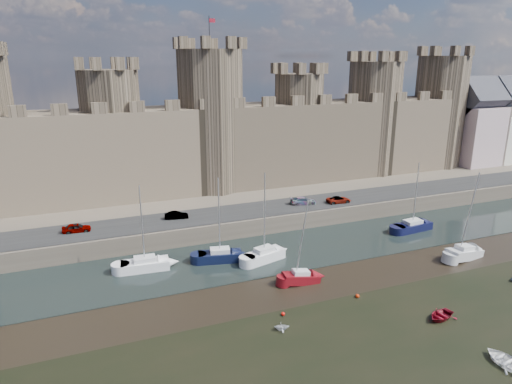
# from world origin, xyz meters

# --- Properties ---
(ground) EXTENTS (160.00, 160.00, 0.00)m
(ground) POSITION_xyz_m (0.00, 0.00, 0.00)
(ground) COLOR black
(ground) RESTS_ON ground
(water_channel) EXTENTS (160.00, 12.00, 0.08)m
(water_channel) POSITION_xyz_m (0.00, 24.00, 0.04)
(water_channel) COLOR black
(water_channel) RESTS_ON ground
(quay) EXTENTS (160.00, 60.00, 2.50)m
(quay) POSITION_xyz_m (0.00, 60.00, 1.25)
(quay) COLOR #4C443A
(quay) RESTS_ON ground
(road) EXTENTS (160.00, 7.00, 0.10)m
(road) POSITION_xyz_m (0.00, 34.00, 2.55)
(road) COLOR black
(road) RESTS_ON quay
(castle) EXTENTS (108.50, 11.00, 29.00)m
(castle) POSITION_xyz_m (-0.64, 48.00, 11.67)
(castle) COLOR #42382B
(castle) RESTS_ON quay
(car_0) EXTENTS (3.62, 1.63, 1.21)m
(car_0) POSITION_xyz_m (-20.46, 34.18, 3.10)
(car_0) COLOR gray
(car_0) RESTS_ON quay
(car_1) EXTENTS (3.43, 1.69, 1.08)m
(car_1) POSITION_xyz_m (-7.36, 34.43, 3.04)
(car_1) COLOR gray
(car_1) RESTS_ON quay
(car_2) EXTENTS (4.23, 2.41, 1.15)m
(car_2) POSITION_xyz_m (12.17, 33.83, 3.08)
(car_2) COLOR gray
(car_2) RESTS_ON quay
(car_3) EXTENTS (3.93, 2.03, 1.06)m
(car_3) POSITION_xyz_m (17.63, 32.45, 3.03)
(car_3) COLOR gray
(car_3) RESTS_ON quay
(sailboat_0) EXTENTS (5.74, 2.65, 10.43)m
(sailboat_0) POSITION_xyz_m (-13.22, 25.01, 0.81)
(sailboat_0) COLOR white
(sailboat_0) RESTS_ON ground
(sailboat_1) EXTENTS (5.63, 3.13, 10.65)m
(sailboat_1) POSITION_xyz_m (-4.23, 24.08, 0.83)
(sailboat_1) COLOR black
(sailboat_1) RESTS_ON ground
(sailboat_2) EXTENTS (5.55, 3.34, 11.22)m
(sailboat_2) POSITION_xyz_m (0.91, 22.19, 0.87)
(sailboat_2) COLOR white
(sailboat_2) RESTS_ON ground
(sailboat_3) EXTENTS (5.93, 2.71, 10.10)m
(sailboat_3) POSITION_xyz_m (24.89, 23.81, 0.78)
(sailboat_3) COLOR black
(sailboat_3) RESTS_ON ground
(sailboat_4) EXTENTS (4.30, 1.97, 9.76)m
(sailboat_4) POSITION_xyz_m (2.57, 15.47, 0.72)
(sailboat_4) COLOR maroon
(sailboat_4) RESTS_ON ground
(sailboat_5) EXTENTS (5.40, 2.75, 11.15)m
(sailboat_5) POSITION_xyz_m (24.59, 13.81, 0.79)
(sailboat_5) COLOR beige
(sailboat_5) RESTS_ON ground
(dinghy_2) EXTENTS (2.57, 3.51, 0.71)m
(dinghy_2) POSITION_xyz_m (11.88, -3.32, 0.35)
(dinghy_2) COLOR silver
(dinghy_2) RESTS_ON ground
(dinghy_3) EXTENTS (1.76, 1.64, 0.75)m
(dinghy_3) POSITION_xyz_m (-3.27, 7.82, 0.37)
(dinghy_3) COLOR silver
(dinghy_3) RESTS_ON ground
(dinghy_4) EXTENTS (3.76, 3.16, 0.67)m
(dinghy_4) POSITION_xyz_m (11.87, 3.95, 0.33)
(dinghy_4) COLOR maroon
(dinghy_4) RESTS_ON ground
(buoy_1) EXTENTS (0.39, 0.39, 0.39)m
(buoy_1) POSITION_xyz_m (-2.11, 10.04, 0.19)
(buoy_1) COLOR red
(buoy_1) RESTS_ON ground
(buoy_3) EXTENTS (0.42, 0.42, 0.42)m
(buoy_3) POSITION_xyz_m (6.63, 10.32, 0.21)
(buoy_3) COLOR red
(buoy_3) RESTS_ON ground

